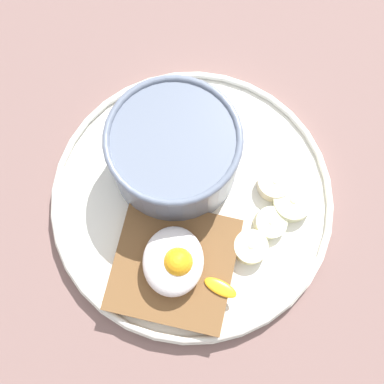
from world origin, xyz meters
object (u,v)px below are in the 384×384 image
object	(u,v)px
banana_slice_front	(270,223)
banana_slice_right	(275,183)
oatmeal_bowl	(174,152)
poached_egg	(175,262)
toast_slice	(174,265)
banana_slice_left	(292,207)
banana_slice_back	(250,247)

from	to	relation	value
banana_slice_front	banana_slice_right	xyz separation A→B (cm)	(3.63, -0.34, 0.06)
banana_slice_front	oatmeal_bowl	bearing A→B (deg)	59.73
poached_egg	banana_slice_right	bearing A→B (deg)	-46.73
toast_slice	poached_egg	size ratio (longest dim) A/B	1.43
toast_slice	banana_slice_front	size ratio (longest dim) A/B	3.01
toast_slice	banana_slice_left	world-z (taller)	same
oatmeal_bowl	banana_slice_right	world-z (taller)	oatmeal_bowl
oatmeal_bowl	banana_slice_back	distance (cm)	10.50
banana_slice_front	banana_slice_back	bearing A→B (deg)	143.64
oatmeal_bowl	toast_slice	bearing A→B (deg)	-176.75
poached_egg	banana_slice_left	world-z (taller)	poached_egg
toast_slice	banana_slice_left	bearing A→B (deg)	-60.19
poached_egg	banana_slice_back	distance (cm)	6.96
poached_egg	banana_slice_front	bearing A→B (deg)	-62.13
oatmeal_bowl	banana_slice_back	xyz separation A→B (cm)	(-7.34, -7.01, -2.69)
banana_slice_front	banana_slice_right	size ratio (longest dim) A/B	0.96
oatmeal_bowl	banana_slice_right	distance (cm)	9.52
oatmeal_bowl	banana_slice_left	bearing A→B (deg)	-108.17
banana_slice_left	toast_slice	bearing A→B (deg)	119.81
toast_slice	banana_slice_front	distance (cm)	9.17
oatmeal_bowl	banana_slice_left	xyz separation A→B (cm)	(-3.48, -10.61, -2.71)
banana_slice_right	banana_slice_front	bearing A→B (deg)	174.72
banana_slice_back	banana_slice_right	xyz separation A→B (cm)	(5.91, -2.01, -0.00)
toast_slice	banana_slice_left	xyz separation A→B (cm)	(5.78, -10.09, -0.07)
banana_slice_back	poached_egg	bearing A→B (deg)	107.22
banana_slice_front	banana_slice_back	xyz separation A→B (cm)	(-2.28, 1.68, 0.06)
banana_slice_back	oatmeal_bowl	bearing A→B (deg)	43.65
banana_slice_left	banana_slice_back	xyz separation A→B (cm)	(-3.86, 3.61, 0.02)
toast_slice	banana_slice_back	bearing A→B (deg)	-73.52
banana_slice_front	banana_slice_left	distance (cm)	2.50
oatmeal_bowl	banana_slice_front	bearing A→B (deg)	-120.27
banana_slice_front	banana_slice_left	size ratio (longest dim) A/B	0.78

